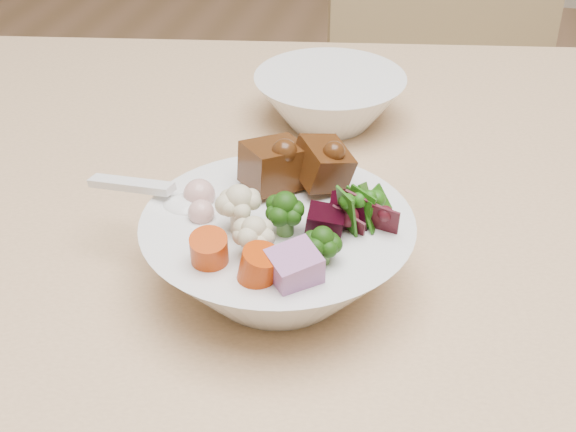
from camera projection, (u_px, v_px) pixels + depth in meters
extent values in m
cylinder|color=#DCB082|center=(74.00, 296.00, 1.24)|extent=(0.06, 0.06, 0.70)
cube|color=tan|center=(461.00, 173.00, 1.36)|extent=(0.52, 0.52, 0.04)
cube|color=tan|center=(446.00, 6.00, 1.39)|extent=(0.40, 0.16, 0.45)
cylinder|color=tan|center=(370.00, 351.00, 1.33)|extent=(0.03, 0.03, 0.42)
cylinder|color=tan|center=(573.00, 338.00, 1.36)|extent=(0.03, 0.03, 0.42)
cylinder|color=tan|center=(339.00, 232.00, 1.62)|extent=(0.03, 0.03, 0.42)
cylinder|color=tan|center=(507.00, 222.00, 1.65)|extent=(0.03, 0.03, 0.42)
sphere|color=black|center=(285.00, 220.00, 0.59)|extent=(0.03, 0.03, 0.03)
sphere|color=beige|center=(240.00, 216.00, 0.59)|extent=(0.04, 0.04, 0.04)
cube|color=black|center=(349.00, 212.00, 0.60)|extent=(0.04, 0.04, 0.02)
cube|color=#9A5D94|center=(294.00, 269.00, 0.54)|extent=(0.04, 0.05, 0.04)
cylinder|color=#BE2A05|center=(209.00, 253.00, 0.56)|extent=(0.03, 0.03, 0.03)
sphere|color=#D39C93|center=(201.00, 212.00, 0.61)|extent=(0.02, 0.02, 0.02)
ellipsoid|color=white|center=(188.00, 207.00, 0.62)|extent=(0.05, 0.04, 0.01)
cube|color=white|center=(131.00, 185.00, 0.64)|extent=(0.08, 0.03, 0.02)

